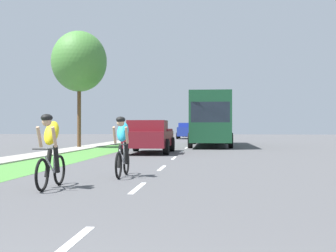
{
  "coord_description": "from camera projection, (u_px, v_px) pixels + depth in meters",
  "views": [
    {
      "loc": [
        1.57,
        -1.8,
        1.3
      ],
      "look_at": [
        -0.79,
        22.51,
        1.37
      ],
      "focal_mm": 47.85,
      "sensor_mm": 36.0,
      "label": 1
    }
  ],
  "objects": [
    {
      "name": "bus_dark_green",
      "position": [
        210.0,
        118.0,
        31.53
      ],
      "size": [
        2.78,
        11.6,
        3.48
      ],
      "color": "#194C2D",
      "rests_on": "ground_plane"
    },
    {
      "name": "cyclist_lead",
      "position": [
        51.0,
        150.0,
        9.51
      ],
      "size": [
        0.42,
        1.72,
        1.58
      ],
      "color": "black",
      "rests_on": "ground_plane"
    },
    {
      "name": "lane_markings_center",
      "position": [
        184.0,
        150.0,
        25.83
      ],
      "size": [
        0.12,
        53.13,
        0.01
      ],
      "color": "white",
      "rests_on": "ground_plane"
    },
    {
      "name": "ground_plane",
      "position": [
        179.0,
        154.0,
        21.85
      ],
      "size": [
        120.0,
        120.0,
        0.0
      ],
      "primitive_type": "plane",
      "color": "#4C4C4F"
    },
    {
      "name": "suv_blue",
      "position": [
        187.0,
        130.0,
        50.64
      ],
      "size": [
        2.15,
        4.7,
        1.79
      ],
      "color": "#23389E",
      "rests_on": "ground_plane"
    },
    {
      "name": "grass_verge",
      "position": [
        89.0,
        153.0,
        22.28
      ],
      "size": [
        2.3,
        70.0,
        0.01
      ],
      "primitive_type": "cube",
      "color": "#478438",
      "rests_on": "ground_plane"
    },
    {
      "name": "street_tree_near",
      "position": [
        79.0,
        62.0,
        28.46
      ],
      "size": [
        3.5,
        3.5,
        7.43
      ],
      "color": "brown",
      "rests_on": "ground_plane"
    },
    {
      "name": "cyclist_trailing",
      "position": [
        122.0,
        146.0,
        11.75
      ],
      "size": [
        0.42,
        1.72,
        1.58
      ],
      "color": "black",
      "rests_on": "ground_plane"
    },
    {
      "name": "pickup_maroon",
      "position": [
        150.0,
        137.0,
        22.49
      ],
      "size": [
        2.22,
        5.1,
        1.64
      ],
      "color": "maroon",
      "rests_on": "ground_plane"
    },
    {
      "name": "sidewalk_concrete",
      "position": [
        52.0,
        153.0,
        22.47
      ],
      "size": [
        1.51,
        70.0,
        0.1
      ],
      "primitive_type": "cube",
      "color": "#9E998E",
      "rests_on": "ground_plane"
    },
    {
      "name": "sedan_black",
      "position": [
        190.0,
        131.0,
        62.59
      ],
      "size": [
        1.98,
        4.3,
        1.52
      ],
      "color": "black",
      "rests_on": "ground_plane"
    }
  ]
}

